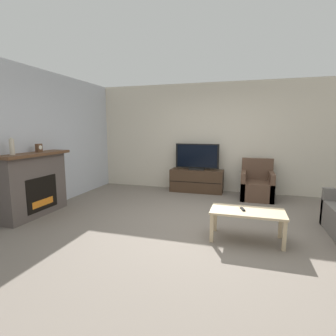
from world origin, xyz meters
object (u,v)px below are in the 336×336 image
Objects in this scene: tv_stand at (197,181)px; armchair at (257,186)px; fireplace at (35,184)px; coffee_table at (247,215)px; tv at (197,158)px; remote at (243,209)px; mantel_vase_left at (12,147)px; mantel_clock at (39,148)px.

armchair is (1.43, -0.24, 0.01)m from tv_stand.
fireplace reaches higher than coffee_table.
remote is at bearing -66.42° from tv.
mantel_vase_left is 1.84× the size of remote.
coffee_table is 0.10m from remote.
remote is at bearing 166.83° from coffee_table.
mantel_vase_left reaches higher than tv_stand.
fireplace is 0.66m from mantel_clock.
tv is at bearing -90.00° from tv_stand.
tv reaches higher than coffee_table.
tv_stand is at bearing 51.19° from mantel_vase_left.
mantel_clock is at bearing -149.93° from armchair.
tv reaches higher than armchair.
coffee_table is (3.70, -0.02, -0.21)m from fireplace.
mantel_clock reaches higher than fireplace.
mantel_vase_left is at bearing -128.81° from tv_stand.
tv is (2.48, 2.63, 0.28)m from fireplace.
tv_stand is 1.21× the size of tv.
remote is at bearing -2.25° from mantel_clock.
armchair is at bearing 35.95° from mantel_vase_left.
armchair is 0.87× the size of coffee_table.
tv_stand is 1.46× the size of armchair.
mantel_vase_left reaches higher than remote.
fireplace reaches higher than tv_stand.
tv reaches higher than tv_stand.
mantel_clock is at bearing 177.54° from coffee_table.
mantel_clock is at bearing -134.65° from tv_stand.
mantel_clock is 0.14× the size of tv.
remote is (-0.07, 0.02, 0.07)m from coffee_table.
remote is at bearing -96.60° from armchair.
coffee_table is at bearing -29.20° from remote.
remote is (1.15, -2.64, 0.16)m from tv_stand.
armchair is at bearing 31.50° from fireplace.
mantel_clock reaches higher than coffee_table.
fireplace is 9.18× the size of remote.
fireplace is at bearing -133.29° from tv.
tv is 2.90m from remote.
fireplace is 4.59m from armchair.
mantel_vase_left is at bearing 170.72° from remote.
mantel_clock is at bearing 161.72° from remote.
tv_stand is 1.28× the size of coffee_table.
armchair reaches higher than tv_stand.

